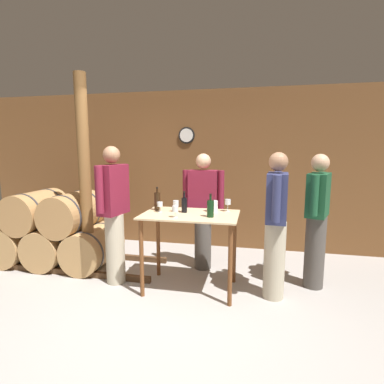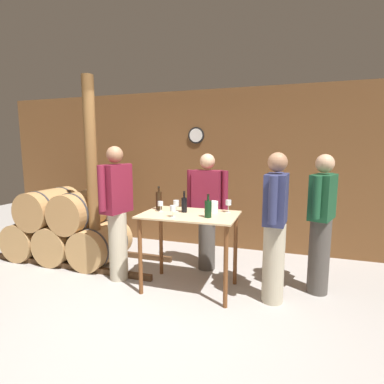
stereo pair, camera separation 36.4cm
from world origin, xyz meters
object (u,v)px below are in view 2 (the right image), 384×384
at_px(person_host, 275,225).
at_px(wine_bottle_left, 184,204).
at_px(wine_glass_near_center, 176,203).
at_px(person_visitor_bearded, 207,209).
at_px(wine_glass_near_right, 173,209).
at_px(person_visitor_near_door, 321,222).
at_px(wine_bottle_far_left, 159,200).
at_px(ice_bucket, 213,207).
at_px(wine_bottle_center, 208,208).
at_px(wooden_post, 92,175).
at_px(wine_glass_near_left, 160,204).
at_px(person_visitor_with_scarf, 117,210).
at_px(wine_glass_far_side, 228,203).

bearing_deg(person_host, wine_bottle_left, 176.45).
relative_size(wine_glass_near_center, person_visitor_bearded, 0.09).
distance_m(wine_bottle_left, wine_glass_near_right, 0.28).
bearing_deg(person_visitor_near_door, wine_bottle_far_left, -172.27).
distance_m(wine_glass_near_right, ice_bucket, 0.54).
bearing_deg(wine_bottle_far_left, wine_glass_near_right, -46.01).
xyz_separation_m(wine_bottle_left, wine_glass_near_center, (-0.11, 0.01, 0.00)).
relative_size(wine_bottle_left, wine_bottle_center, 0.97).
xyz_separation_m(wine_glass_near_right, person_host, (1.12, 0.21, -0.15)).
bearing_deg(wine_glass_near_center, wooden_post, 174.14).
distance_m(wine_bottle_center, person_host, 0.76).
relative_size(wine_glass_near_left, person_visitor_bearded, 0.08).
bearing_deg(wooden_post, wine_bottle_left, -5.90).
bearing_deg(ice_bucket, wine_glass_near_center, -167.07).
height_order(wooden_post, wine_glass_near_left, wooden_post).
height_order(wine_glass_near_right, person_visitor_bearded, person_visitor_bearded).
xyz_separation_m(wine_bottle_left, person_visitor_with_scarf, (-0.90, -0.08, -0.12)).
xyz_separation_m(wine_glass_near_left, person_host, (1.38, -0.02, -0.15)).
bearing_deg(person_visitor_with_scarf, wine_glass_near_right, -12.86).
bearing_deg(person_visitor_bearded, wine_glass_near_right, -100.42).
xyz_separation_m(wine_bottle_left, wine_glass_near_left, (-0.30, -0.05, -0.01)).
height_order(wooden_post, wine_glass_far_side, wooden_post).
bearing_deg(ice_bucket, person_host, -13.60).
bearing_deg(wine_glass_near_right, wine_glass_near_center, 103.67).
height_order(ice_bucket, person_host, person_host).
height_order(wine_bottle_far_left, wine_bottle_center, wine_bottle_far_left).
bearing_deg(person_visitor_with_scarf, wine_glass_near_left, 3.64).
xyz_separation_m(person_host, person_visitor_bearded, (-0.96, 0.68, -0.02)).
bearing_deg(wine_glass_near_center, wine_glass_near_left, -162.61).
distance_m(person_visitor_bearded, person_visitor_near_door, 1.49).
relative_size(wine_glass_near_right, person_visitor_bearded, 0.08).
bearing_deg(ice_bucket, person_visitor_near_door, 9.38).
bearing_deg(ice_bucket, wooden_post, 178.93).
xyz_separation_m(wine_glass_near_center, wine_glass_far_side, (0.62, 0.16, 0.01)).
xyz_separation_m(wooden_post, wine_glass_near_right, (1.38, -0.43, -0.30)).
height_order(wine_bottle_left, wine_glass_near_left, wine_bottle_left).
bearing_deg(person_visitor_near_door, wine_glass_near_left, -168.97).
xyz_separation_m(ice_bucket, person_host, (0.75, -0.18, -0.13)).
bearing_deg(person_host, wine_glass_near_right, -169.25).
bearing_deg(wine_bottle_far_left, person_visitor_near_door, 7.73).
xyz_separation_m(wine_bottle_left, wine_glass_near_right, (-0.04, -0.28, -0.00)).
bearing_deg(wooden_post, wine_glass_far_side, 0.62).
height_order(wine_glass_near_right, wine_glass_far_side, wine_glass_far_side).
bearing_deg(ice_bucket, wine_bottle_left, -161.09).
relative_size(wine_bottle_far_left, ice_bucket, 2.18).
height_order(wine_bottle_left, wine_bottle_center, wine_bottle_center).
relative_size(wine_glass_near_right, wine_glass_far_side, 0.87).
xyz_separation_m(wine_bottle_center, ice_bucket, (-0.02, 0.29, -0.04)).
bearing_deg(person_visitor_bearded, person_visitor_with_scarf, -145.73).
distance_m(wooden_post, person_visitor_near_door, 3.05).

